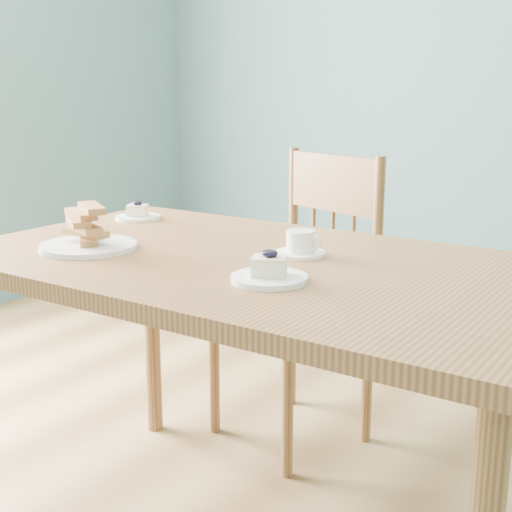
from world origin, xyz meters
TOP-DOWN VIEW (x-y plane):
  - room at (0.00, 0.00)m, footprint 5.01×5.01m
  - dining_table at (-0.07, 0.05)m, footprint 1.50×0.90m
  - dining_chair at (-0.33, 0.67)m, footprint 0.54×0.52m
  - cheesecake_plate_near at (0.07, -0.09)m, footprint 0.16×0.16m
  - cheesecake_plate_far at (-0.67, 0.25)m, footprint 0.14×0.14m
  - coffee_cup at (-0.00, 0.15)m, footprint 0.12×0.12m
  - biscotti_plate at (-0.48, -0.11)m, footprint 0.24×0.24m

SIDE VIEW (x-z plane):
  - dining_chair at x=-0.33m, z-range 0.01..0.99m
  - dining_table at x=-0.07m, z-range 0.32..1.11m
  - cheesecake_plate_far at x=-0.67m, z-range 0.78..0.83m
  - cheesecake_plate_near at x=0.07m, z-range 0.77..0.84m
  - coffee_cup at x=0.00m, z-range 0.79..0.85m
  - biscotti_plate at x=-0.48m, z-range 0.77..0.88m
  - room at x=0.00m, z-range -0.01..2.71m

